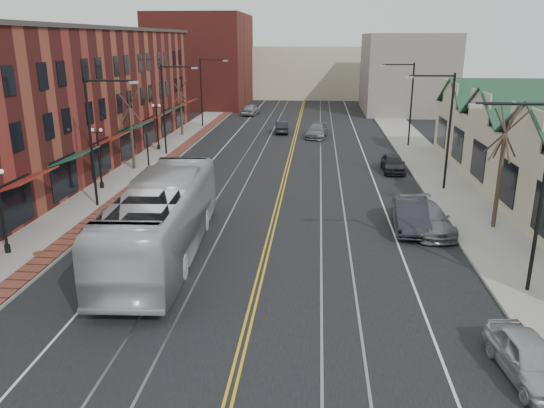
% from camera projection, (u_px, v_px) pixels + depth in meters
% --- Properties ---
extents(ground, '(160.00, 160.00, 0.00)m').
position_uv_depth(ground, '(239.00, 360.00, 17.81)').
color(ground, black).
rests_on(ground, ground).
extents(sidewalk_left, '(4.00, 120.00, 0.15)m').
position_uv_depth(sidewalk_left, '(113.00, 189.00, 37.78)').
color(sidewalk_left, gray).
rests_on(sidewalk_left, ground).
extents(sidewalk_right, '(4.00, 120.00, 0.15)m').
position_uv_depth(sidewalk_right, '(458.00, 197.00, 35.81)').
color(sidewalk_right, gray).
rests_on(sidewalk_right, ground).
extents(building_left, '(10.00, 50.00, 11.00)m').
position_uv_depth(building_left, '(56.00, 100.00, 43.39)').
color(building_left, maroon).
rests_on(building_left, ground).
extents(backdrop_left, '(14.00, 18.00, 14.00)m').
position_uv_depth(backdrop_left, '(202.00, 61.00, 83.58)').
color(backdrop_left, maroon).
rests_on(backdrop_left, ground).
extents(backdrop_mid, '(22.00, 14.00, 9.00)m').
position_uv_depth(backdrop_mid, '(306.00, 72.00, 97.27)').
color(backdrop_mid, beige).
rests_on(backdrop_mid, ground).
extents(backdrop_right, '(12.00, 16.00, 11.00)m').
position_uv_depth(backdrop_right, '(406.00, 73.00, 76.72)').
color(backdrop_right, slate).
rests_on(backdrop_right, ground).
extents(streetlight_l_1, '(3.33, 0.25, 8.00)m').
position_uv_depth(streetlight_l_1, '(97.00, 129.00, 32.42)').
color(streetlight_l_1, black).
rests_on(streetlight_l_1, sidewalk_left).
extents(streetlight_l_2, '(3.33, 0.25, 8.00)m').
position_uv_depth(streetlight_l_2, '(168.00, 100.00, 47.63)').
color(streetlight_l_2, black).
rests_on(streetlight_l_2, sidewalk_left).
extents(streetlight_l_3, '(3.33, 0.25, 8.00)m').
position_uv_depth(streetlight_l_3, '(205.00, 85.00, 62.85)').
color(streetlight_l_3, black).
rests_on(streetlight_l_3, sidewalk_left).
extents(streetlight_r_0, '(3.33, 0.25, 8.00)m').
position_uv_depth(streetlight_r_0, '(533.00, 178.00, 21.10)').
color(streetlight_r_0, black).
rests_on(streetlight_r_0, sidewalk_right).
extents(streetlight_r_1, '(3.33, 0.25, 8.00)m').
position_uv_depth(streetlight_r_1, '(444.00, 120.00, 36.31)').
color(streetlight_r_1, black).
rests_on(streetlight_r_1, sidewalk_right).
extents(streetlight_r_2, '(3.33, 0.25, 8.00)m').
position_uv_depth(streetlight_r_2, '(407.00, 96.00, 51.52)').
color(streetlight_r_2, black).
rests_on(streetlight_r_2, sidewalk_right).
extents(lamppost_l_1, '(0.84, 0.28, 4.27)m').
position_uv_depth(lamppost_l_1, '(2.00, 213.00, 25.81)').
color(lamppost_l_1, black).
rests_on(lamppost_l_1, sidewalk_left).
extents(lamppost_l_2, '(0.84, 0.28, 4.27)m').
position_uv_depth(lamppost_l_2, '(99.00, 160.00, 37.21)').
color(lamppost_l_2, black).
rests_on(lamppost_l_2, sidewalk_left).
extents(lamppost_l_3, '(0.84, 0.28, 4.27)m').
position_uv_depth(lamppost_l_3, '(158.00, 128.00, 50.52)').
color(lamppost_l_3, black).
rests_on(lamppost_l_3, sidewalk_left).
extents(tree_left_near, '(1.78, 1.37, 6.48)m').
position_uv_depth(tree_left_near, '(131.00, 127.00, 42.50)').
color(tree_left_near, '#382B21').
rests_on(tree_left_near, sidewalk_left).
extents(tree_left_far, '(1.66, 1.28, 6.02)m').
position_uv_depth(tree_left_far, '(181.00, 106.00, 57.78)').
color(tree_left_far, '#382B21').
rests_on(tree_left_far, sidewalk_left).
extents(tree_right_mid, '(1.90, 1.46, 6.93)m').
position_uv_depth(tree_right_mid, '(501.00, 165.00, 28.97)').
color(tree_right_mid, '#382B21').
rests_on(tree_right_mid, sidewalk_right).
extents(manhole_far, '(0.60, 0.60, 0.02)m').
position_uv_depth(manhole_far, '(39.00, 253.00, 26.29)').
color(manhole_far, '#592D19').
rests_on(manhole_far, sidewalk_left).
extents(traffic_signal, '(0.18, 0.15, 3.80)m').
position_uv_depth(traffic_signal, '(147.00, 147.00, 40.79)').
color(traffic_signal, black).
rests_on(traffic_signal, sidewalk_left).
extents(transit_bus, '(3.95, 14.06, 3.87)m').
position_uv_depth(transit_bus, '(162.00, 219.00, 25.83)').
color(transit_bus, silver).
rests_on(transit_bus, ground).
extents(parked_suv, '(3.21, 6.09, 1.63)m').
position_uv_depth(parked_suv, '(118.00, 223.00, 28.64)').
color(parked_suv, '#A1A5A8').
rests_on(parked_suv, ground).
extents(parked_car_a, '(2.05, 4.17, 1.37)m').
position_uv_depth(parked_car_a, '(529.00, 358.00, 16.75)').
color(parked_car_a, '#AFB1B6').
rests_on(parked_car_a, ground).
extents(parked_car_b, '(1.99, 5.08, 1.65)m').
position_uv_depth(parked_car_b, '(410.00, 215.00, 29.80)').
color(parked_car_b, '#222328').
rests_on(parked_car_b, ground).
extents(parked_car_c, '(2.73, 5.41, 1.51)m').
position_uv_depth(parked_car_c, '(427.00, 218.00, 29.56)').
color(parked_car_c, slate).
rests_on(parked_car_c, ground).
extents(parked_car_d, '(1.71, 4.22, 1.44)m').
position_uv_depth(parked_car_d, '(393.00, 163.00, 42.74)').
color(parked_car_d, black).
rests_on(parked_car_d, ground).
extents(distant_car_left, '(1.80, 4.14, 1.32)m').
position_uv_depth(distant_car_left, '(282.00, 127.00, 60.29)').
color(distant_car_left, black).
rests_on(distant_car_left, ground).
extents(distant_car_right, '(2.64, 5.17, 1.44)m').
position_uv_depth(distant_car_right, '(317.00, 131.00, 57.61)').
color(distant_car_right, slate).
rests_on(distant_car_right, ground).
extents(distant_car_far, '(2.49, 4.85, 1.58)m').
position_uv_depth(distant_car_far, '(251.00, 109.00, 74.44)').
color(distant_car_far, '#9A9CA1').
rests_on(distant_car_far, ground).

